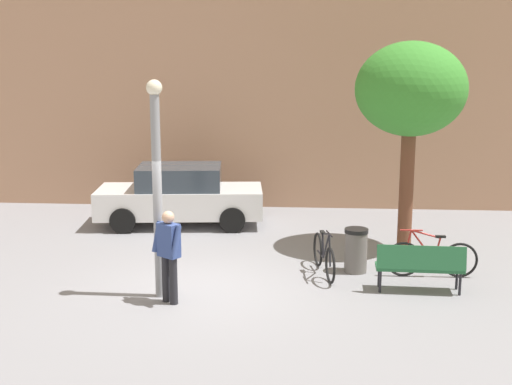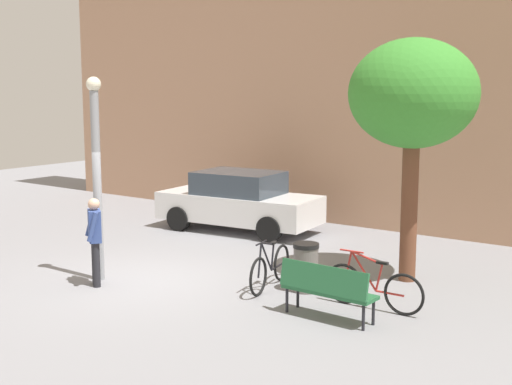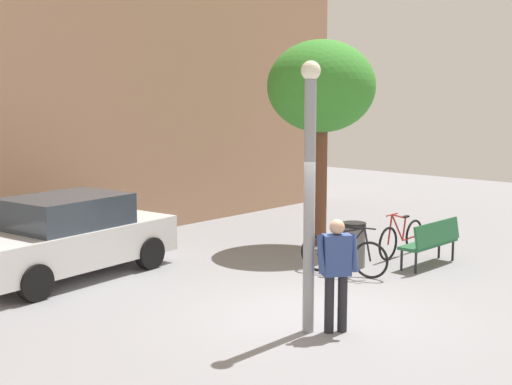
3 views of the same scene
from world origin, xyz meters
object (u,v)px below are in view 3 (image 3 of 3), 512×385
park_bench (432,240)px  bicycle_black (344,255)px  plaza_tree (321,88)px  person_by_lamppost (337,268)px  bicycle_red (401,238)px  parked_car_white (68,237)px  trash_bin (354,245)px  lamppost (310,184)px

park_bench → bicycle_black: 1.98m
plaza_tree → bicycle_black: plaza_tree is taller
person_by_lamppost → bicycle_red: size_ratio=0.92×
park_bench → bicycle_black: bearing=151.9°
person_by_lamppost → parked_car_white: person_by_lamppost is taller
bicycle_black → parked_car_white: (-3.60, 3.79, 0.39)m
park_bench → trash_bin: bearing=133.7°
bicycle_black → parked_car_white: size_ratio=0.41×
park_bench → trash_bin: 1.58m
lamppost → trash_bin: (3.65, 1.68, -1.72)m
bicycle_red → park_bench: bearing=-112.1°
bicycle_red → bicycle_black: same height
bicycle_red → bicycle_black: (-2.11, 0.01, -0.00)m
park_bench → parked_car_white: (-5.33, 4.72, 0.23)m
bicycle_black → bicycle_red: bearing=-0.3°
lamppost → park_bench: lamppost is taller
plaza_tree → parked_car_white: (-5.46, 1.82, -2.77)m
person_by_lamppost → bicycle_red: person_by_lamppost is taller
lamppost → parked_car_white: bearing=96.4°
lamppost → trash_bin: 4.37m
park_bench → lamppost: bearing=-173.5°
park_bench → parked_car_white: 7.13m
person_by_lamppost → parked_car_white: bearing=98.5°
park_bench → plaza_tree: size_ratio=0.35×
person_by_lamppost → plaza_tree: 6.50m
park_bench → plaza_tree: plaza_tree is taller
parked_car_white → trash_bin: size_ratio=4.83×
bicycle_black → trash_bin: (0.65, 0.21, 0.07)m
lamppost → person_by_lamppost: lamppost is taller
person_by_lamppost → trash_bin: 3.99m
trash_bin → park_bench: bearing=-46.3°
bicycle_black → parked_car_white: bearing=133.5°
plaza_tree → trash_bin: bearing=-124.6°
park_bench → bicycle_black: bicycle_black is taller
lamppost → bicycle_red: (5.12, 1.46, -1.79)m
lamppost → person_by_lamppost: bearing=-52.4°
lamppost → bicycle_red: 5.61m
plaza_tree → parked_car_white: plaza_tree is taller
bicycle_black → lamppost: bearing=-154.0°
bicycle_black → plaza_tree: bearing=46.6°
lamppost → plaza_tree: bearing=35.2°
park_bench → trash_bin: park_bench is taller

